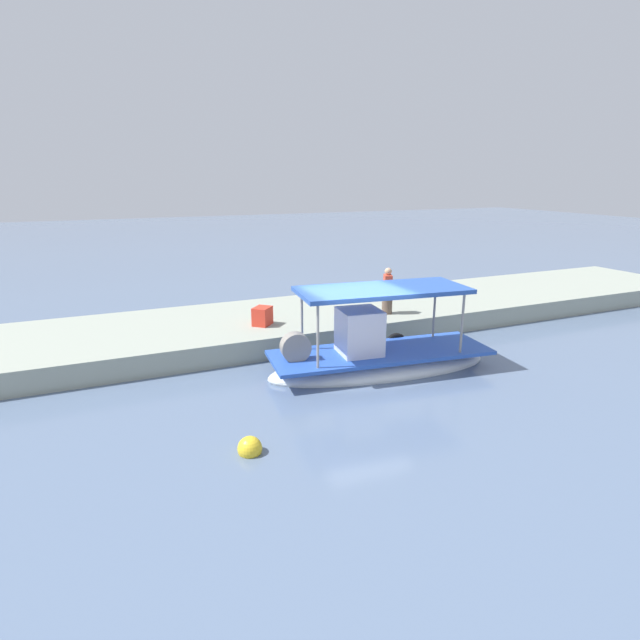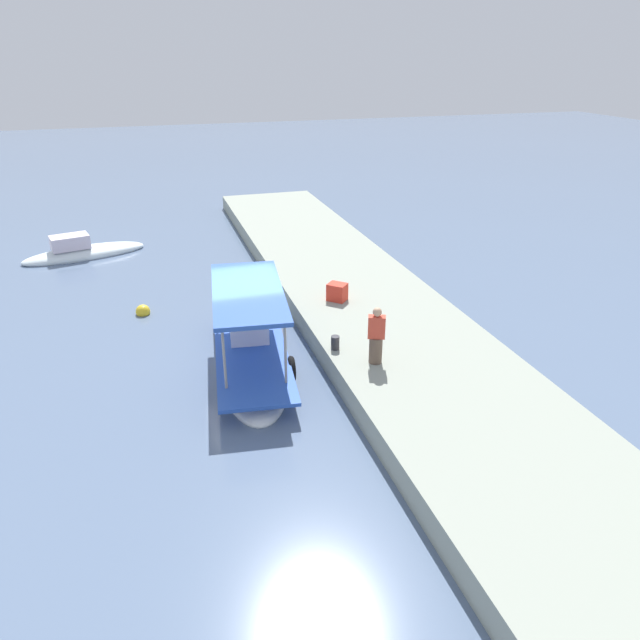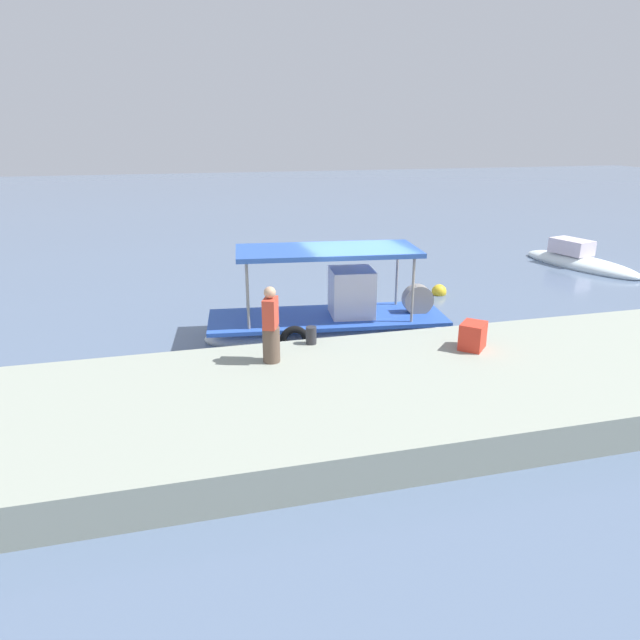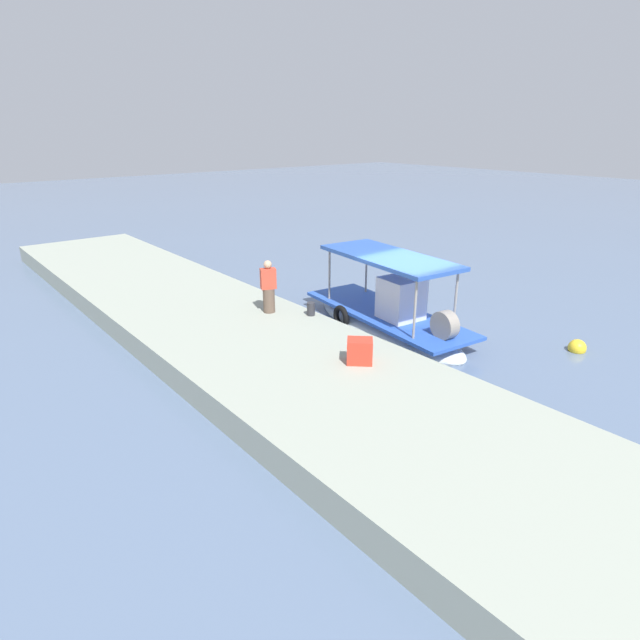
{
  "view_description": "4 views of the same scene",
  "coord_description": "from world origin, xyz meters",
  "px_view_note": "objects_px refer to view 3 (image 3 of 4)",
  "views": [
    {
      "loc": [
        6.32,
        11.75,
        5.3
      ],
      "look_at": [
        -0.12,
        -2.82,
        0.83
      ],
      "focal_mm": 28.86,
      "sensor_mm": 36.0,
      "label": 1
    },
    {
      "loc": [
        -15.73,
        2.37,
        8.44
      ],
      "look_at": [
        -0.87,
        -2.14,
        1.22
      ],
      "focal_mm": 32.99,
      "sensor_mm": 36.0,
      "label": 2
    },
    {
      "loc": [
        -4.61,
        -14.09,
        5.31
      ],
      "look_at": [
        -1.35,
        -1.56,
        0.97
      ],
      "focal_mm": 32.33,
      "sensor_mm": 36.0,
      "label": 3
    },
    {
      "loc": [
        9.78,
        -11.44,
        5.99
      ],
      "look_at": [
        -0.67,
        -2.86,
        0.97
      ],
      "focal_mm": 29.25,
      "sensor_mm": 36.0,
      "label": 4
    }
  ],
  "objects_px": {
    "fisherman_near_bollard": "(271,328)",
    "mooring_bollard": "(311,335)",
    "moored_boat_near": "(579,262)",
    "main_fishing_boat": "(331,322)",
    "marker_buoy": "(439,292)",
    "cargo_crate": "(473,336)"
  },
  "relations": [
    {
      "from": "main_fishing_boat",
      "to": "moored_boat_near",
      "type": "height_order",
      "value": "main_fishing_boat"
    },
    {
      "from": "fisherman_near_bollard",
      "to": "mooring_bollard",
      "type": "bearing_deg",
      "value": 37.51
    },
    {
      "from": "main_fishing_boat",
      "to": "fisherman_near_bollard",
      "type": "height_order",
      "value": "main_fishing_boat"
    },
    {
      "from": "fisherman_near_bollard",
      "to": "moored_boat_near",
      "type": "relative_size",
      "value": 0.3
    },
    {
      "from": "fisherman_near_bollard",
      "to": "marker_buoy",
      "type": "xyz_separation_m",
      "value": [
        6.7,
        5.97,
        -1.32
      ]
    },
    {
      "from": "main_fishing_boat",
      "to": "marker_buoy",
      "type": "distance_m",
      "value": 5.46
    },
    {
      "from": "fisherman_near_bollard",
      "to": "moored_boat_near",
      "type": "height_order",
      "value": "fisherman_near_bollard"
    },
    {
      "from": "mooring_bollard",
      "to": "marker_buoy",
      "type": "relative_size",
      "value": 0.8
    },
    {
      "from": "cargo_crate",
      "to": "moored_boat_near",
      "type": "height_order",
      "value": "cargo_crate"
    },
    {
      "from": "mooring_bollard",
      "to": "moored_boat_near",
      "type": "xyz_separation_m",
      "value": [
        12.93,
        7.54,
        -0.71
      ]
    },
    {
      "from": "mooring_bollard",
      "to": "marker_buoy",
      "type": "bearing_deg",
      "value": 42.39
    },
    {
      "from": "cargo_crate",
      "to": "marker_buoy",
      "type": "height_order",
      "value": "cargo_crate"
    },
    {
      "from": "marker_buoy",
      "to": "moored_boat_near",
      "type": "relative_size",
      "value": 0.09
    },
    {
      "from": "fisherman_near_bollard",
      "to": "marker_buoy",
      "type": "bearing_deg",
      "value": 41.68
    },
    {
      "from": "mooring_bollard",
      "to": "moored_boat_near",
      "type": "relative_size",
      "value": 0.07
    },
    {
      "from": "moored_boat_near",
      "to": "marker_buoy",
      "type": "bearing_deg",
      "value": -161.97
    },
    {
      "from": "mooring_bollard",
      "to": "cargo_crate",
      "type": "distance_m",
      "value": 3.55
    },
    {
      "from": "marker_buoy",
      "to": "mooring_bollard",
      "type": "bearing_deg",
      "value": -137.61
    },
    {
      "from": "main_fishing_boat",
      "to": "moored_boat_near",
      "type": "xyz_separation_m",
      "value": [
        11.85,
        5.32,
        -0.22
      ]
    },
    {
      "from": "cargo_crate",
      "to": "marker_buoy",
      "type": "relative_size",
      "value": 1.22
    },
    {
      "from": "fisherman_near_bollard",
      "to": "moored_boat_near",
      "type": "bearing_deg",
      "value": 30.82
    },
    {
      "from": "fisherman_near_bollard",
      "to": "moored_boat_near",
      "type": "xyz_separation_m",
      "value": [
        13.97,
        8.33,
        -1.24
      ]
    }
  ]
}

